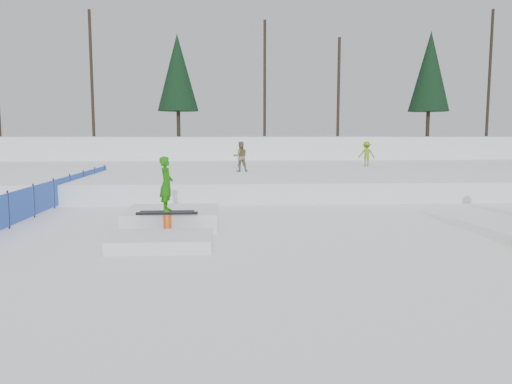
{
  "coord_description": "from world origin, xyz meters",
  "views": [
    {
      "loc": [
        -0.35,
        -11.59,
        2.73
      ],
      "look_at": [
        0.5,
        2.0,
        1.1
      ],
      "focal_mm": 35.0,
      "sensor_mm": 36.0,
      "label": 1
    }
  ],
  "objects": [
    {
      "name": "snow_berm",
      "position": [
        0.0,
        30.0,
        1.2
      ],
      "size": [
        60.0,
        14.0,
        2.4
      ],
      "primitive_type": "cube",
      "color": "white",
      "rests_on": "ground"
    },
    {
      "name": "ground",
      "position": [
        0.0,
        0.0,
        0.0
      ],
      "size": [
        120.0,
        120.0,
        0.0
      ],
      "primitive_type": "plane",
      "color": "white"
    },
    {
      "name": "safety_fence",
      "position": [
        -6.5,
        6.6,
        0.55
      ],
      "size": [
        0.05,
        16.0,
        1.1
      ],
      "color": "#2B4EB4",
      "rests_on": "ground"
    },
    {
      "name": "snow_midrise",
      "position": [
        0.0,
        16.0,
        0.4
      ],
      "size": [
        50.0,
        18.0,
        0.8
      ],
      "primitive_type": "cube",
      "color": "white",
      "rests_on": "ground"
    },
    {
      "name": "jib_rail_feature",
      "position": [
        -1.87,
        1.96,
        0.3
      ],
      "size": [
        2.6,
        4.4,
        2.11
      ],
      "color": "white",
      "rests_on": "ground"
    },
    {
      "name": "walker_olive",
      "position": [
        0.42,
        13.06,
        1.54
      ],
      "size": [
        0.77,
        0.62,
        1.49
      ],
      "primitive_type": "imported",
      "rotation": [
        0.0,
        0.0,
        3.23
      ],
      "color": "olive",
      "rests_on": "snow_midrise"
    },
    {
      "name": "treeline",
      "position": [
        6.18,
        28.28,
        7.45
      ],
      "size": [
        40.24,
        4.22,
        10.5
      ],
      "color": "black",
      "rests_on": "snow_berm"
    },
    {
      "name": "walker_ygreen",
      "position": [
        7.76,
        16.56,
        1.51
      ],
      "size": [
        0.96,
        0.61,
        1.42
      ],
      "primitive_type": "imported",
      "rotation": [
        0.0,
        0.0,
        3.05
      ],
      "color": "#649212",
      "rests_on": "snow_midrise"
    }
  ]
}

